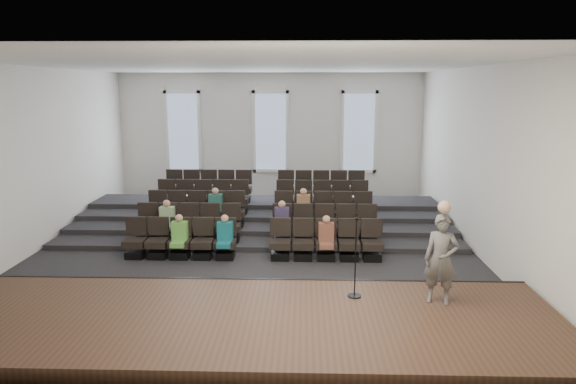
% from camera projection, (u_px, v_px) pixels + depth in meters
% --- Properties ---
extents(ground, '(14.00, 14.00, 0.00)m').
position_uv_depth(ground, '(255.00, 252.00, 14.11)').
color(ground, black).
rests_on(ground, ground).
extents(ceiling, '(12.00, 14.00, 0.02)m').
position_uv_depth(ceiling, '(252.00, 65.00, 13.11)').
color(ceiling, white).
rests_on(ceiling, ground).
extents(wall_back, '(12.00, 0.04, 5.00)m').
position_uv_depth(wall_back, '(271.00, 137.00, 20.49)').
color(wall_back, silver).
rests_on(wall_back, ground).
extents(wall_front, '(12.00, 0.04, 5.00)m').
position_uv_depth(wall_front, '(202.00, 238.00, 6.74)').
color(wall_front, silver).
rests_on(wall_front, ground).
extents(wall_left, '(0.04, 14.00, 5.00)m').
position_uv_depth(wall_left, '(31.00, 161.00, 13.80)').
color(wall_left, silver).
rests_on(wall_left, ground).
extents(wall_right, '(0.04, 14.00, 5.00)m').
position_uv_depth(wall_right, '(483.00, 163.00, 13.43)').
color(wall_right, silver).
rests_on(wall_right, ground).
extents(stage, '(11.80, 3.60, 0.50)m').
position_uv_depth(stage, '(228.00, 329.00, 9.07)').
color(stage, '#402A1B').
rests_on(stage, ground).
extents(stage_lip, '(11.80, 0.06, 0.52)m').
position_uv_depth(stage_lip, '(240.00, 290.00, 10.80)').
color(stage_lip, black).
rests_on(stage_lip, ground).
extents(risers, '(11.80, 4.80, 0.60)m').
position_uv_depth(risers, '(264.00, 216.00, 17.18)').
color(risers, black).
rests_on(risers, ground).
extents(seating_rows, '(6.80, 4.70, 1.67)m').
position_uv_depth(seating_rows, '(260.00, 214.00, 15.49)').
color(seating_rows, black).
rests_on(seating_rows, ground).
extents(windows, '(8.44, 0.10, 3.24)m').
position_uv_depth(windows, '(271.00, 132.00, 20.38)').
color(windows, white).
rests_on(windows, wall_back).
extents(audience, '(4.85, 2.64, 1.10)m').
position_uv_depth(audience, '(243.00, 220.00, 14.26)').
color(audience, '#62AC44').
rests_on(audience, seating_rows).
extents(speaker, '(0.71, 0.57, 1.68)m').
position_uv_depth(speaker, '(441.00, 259.00, 9.43)').
color(speaker, '#585553').
rests_on(speaker, stage).
extents(mic_stand, '(0.26, 0.26, 1.57)m').
position_uv_depth(mic_stand, '(355.00, 273.00, 9.77)').
color(mic_stand, black).
rests_on(mic_stand, stage).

